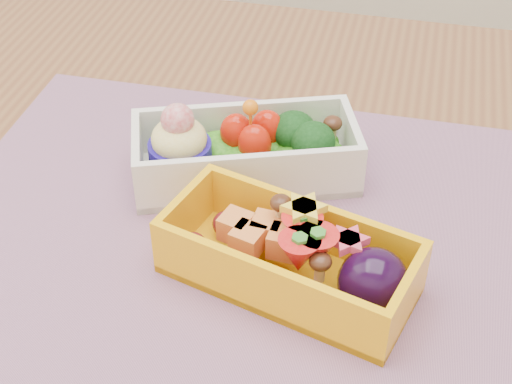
% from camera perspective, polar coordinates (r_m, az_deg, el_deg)
% --- Properties ---
extents(table, '(1.20, 0.80, 0.75)m').
position_cam_1_polar(table, '(0.68, 3.37, -9.59)').
color(table, brown).
rests_on(table, ground).
extents(placemat, '(0.50, 0.39, 0.00)m').
position_cam_1_polar(placemat, '(0.61, -0.80, -3.00)').
color(placemat, gray).
rests_on(placemat, table).
extents(bento_white, '(0.20, 0.14, 0.08)m').
position_cam_1_polar(bento_white, '(0.64, -0.86, 3.04)').
color(bento_white, white).
rests_on(bento_white, placemat).
extents(bento_yellow, '(0.20, 0.13, 0.06)m').
position_cam_1_polar(bento_yellow, '(0.55, 2.86, -4.89)').
color(bento_yellow, '#FFB50D').
rests_on(bento_yellow, placemat).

